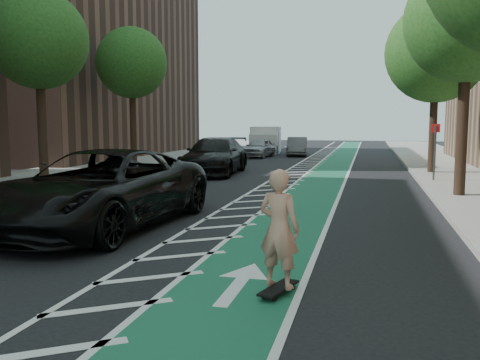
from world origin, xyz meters
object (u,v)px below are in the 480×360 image
(suv_far, at_px, (215,156))
(barrel_a, at_px, (121,192))
(skateboarder, at_px, (279,229))
(suv_near, at_px, (102,189))

(suv_far, xyz_separation_m, barrel_a, (0.20, -10.18, -0.41))
(skateboarder, relative_size, suv_near, 0.26)
(skateboarder, height_order, barrel_a, skateboarder)
(suv_far, height_order, barrel_a, suv_far)
(suv_near, bearing_deg, skateboarder, -32.95)
(suv_far, bearing_deg, barrel_a, -92.25)
(barrel_a, bearing_deg, skateboarder, -47.47)
(suv_near, distance_m, barrel_a, 2.88)
(suv_near, bearing_deg, barrel_a, 112.09)
(suv_near, relative_size, barrel_a, 6.64)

